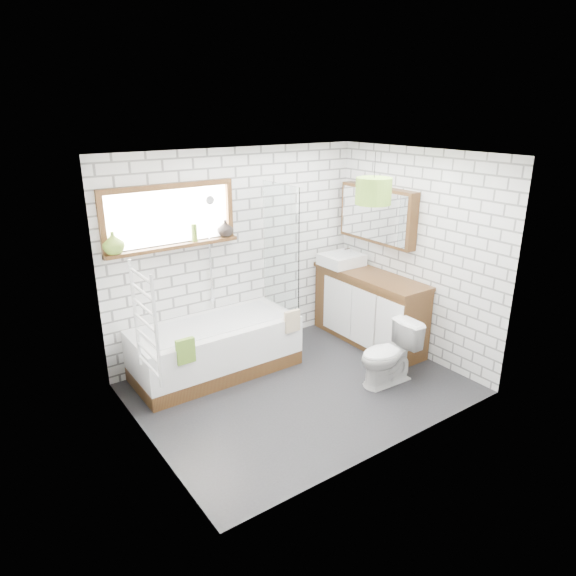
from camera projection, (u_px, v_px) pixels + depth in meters
floor at (301, 389)px, 5.65m from camera, size 3.40×2.60×0.01m
ceiling at (303, 155)px, 4.82m from camera, size 3.40×2.60×0.01m
wall_back at (238, 253)px, 6.24m from camera, size 3.40×0.01×2.50m
wall_front at (397, 323)px, 4.23m from camera, size 3.40×0.01×2.50m
wall_left at (140, 319)px, 4.31m from camera, size 0.01×2.60×2.50m
wall_right at (416, 255)px, 6.16m from camera, size 0.01×2.60×2.50m
window at (170, 217)px, 5.56m from camera, size 1.52×0.16×0.68m
towel_radiator at (145, 323)px, 4.35m from camera, size 0.06×0.52×1.00m
mirror_cabinet at (377, 215)px, 6.44m from camera, size 0.16×1.20×0.70m
shower_riser at (210, 251)px, 5.95m from camera, size 0.02×0.02×1.30m
bathtub at (216, 348)px, 5.92m from camera, size 1.88×0.83×0.61m
shower_screen at (281, 248)px, 6.07m from camera, size 0.02×0.72×1.50m
towel_green at (186, 351)px, 5.21m from camera, size 0.20×0.05×0.27m
towel_beige at (292, 321)px, 5.93m from camera, size 0.20×0.05×0.26m
vanity at (369, 308)px, 6.63m from camera, size 0.53×1.65×0.94m
basin at (342, 260)px, 6.80m from camera, size 0.51×0.45×0.15m
tap at (351, 254)px, 6.87m from camera, size 0.04×0.04×0.16m
toilet at (389, 354)px, 5.66m from camera, size 0.43×0.71×0.70m
vase_olive at (113, 245)px, 5.25m from camera, size 0.28×0.28×0.23m
vase_dark at (225, 230)px, 5.96m from camera, size 0.23×0.23×0.20m
bottle at (194, 235)px, 5.75m from camera, size 0.07×0.07×0.20m
pendant at (373, 191)px, 5.35m from camera, size 0.38×0.38×0.28m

